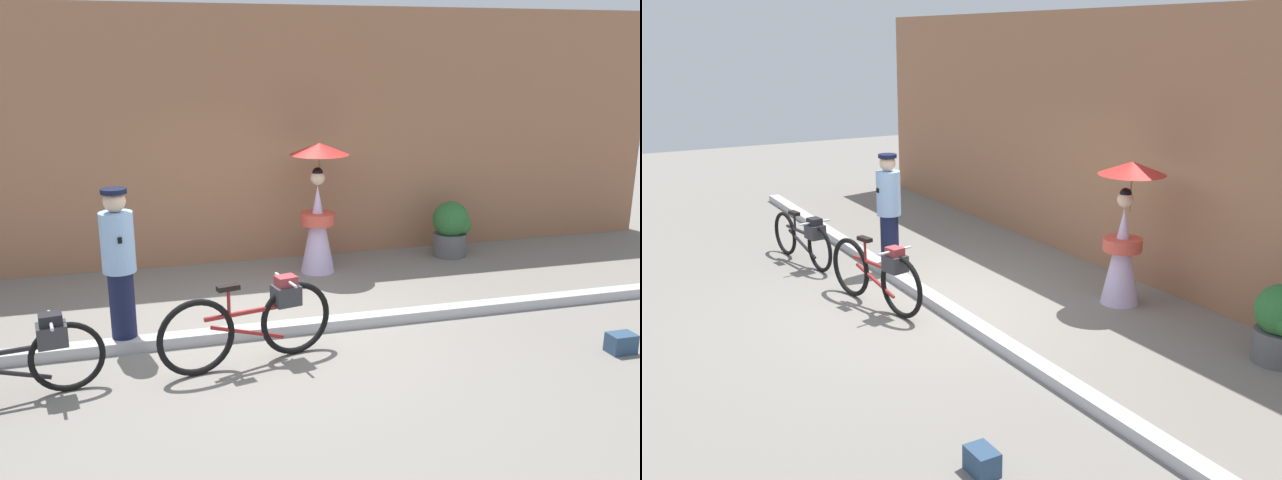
% 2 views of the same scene
% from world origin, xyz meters
% --- Properties ---
extents(ground_plane, '(30.00, 30.00, 0.00)m').
position_xyz_m(ground_plane, '(0.00, 0.00, 0.00)').
color(ground_plane, gray).
extents(building_wall, '(14.00, 0.40, 3.66)m').
position_xyz_m(building_wall, '(0.00, 3.07, 1.83)').
color(building_wall, '#9E6B4C').
rests_on(building_wall, ground_plane).
extents(sidewalk_curb, '(14.00, 0.20, 0.12)m').
position_xyz_m(sidewalk_curb, '(0.00, 0.00, 0.06)').
color(sidewalk_curb, '#B2B2B7').
rests_on(sidewalk_curb, ground_plane).
extents(bicycle_near_officer, '(1.76, 0.48, 0.77)m').
position_xyz_m(bicycle_near_officer, '(-2.47, -0.84, 0.41)').
color(bicycle_near_officer, black).
rests_on(bicycle_near_officer, ground_plane).
extents(bicycle_far_side, '(1.80, 0.56, 0.86)m').
position_xyz_m(bicycle_far_side, '(-0.28, -0.64, 0.45)').
color(bicycle_far_side, black).
rests_on(bicycle_far_side, ground_plane).
extents(person_officer, '(0.34, 0.38, 1.70)m').
position_xyz_m(person_officer, '(-1.53, 0.10, 0.91)').
color(person_officer, '#141938').
rests_on(person_officer, ground_plane).
extents(person_with_parasol, '(0.83, 0.83, 1.82)m').
position_xyz_m(person_with_parasol, '(1.13, 2.09, 0.93)').
color(person_with_parasol, silver).
rests_on(person_with_parasol, ground_plane).
extents(potted_plant_by_door, '(0.56, 0.55, 0.84)m').
position_xyz_m(potted_plant_by_door, '(3.28, 2.28, 0.44)').
color(potted_plant_by_door, '#59595B').
rests_on(potted_plant_by_door, ground_plane).
extents(backpack_on_pavement, '(0.28, 0.20, 0.21)m').
position_xyz_m(backpack_on_pavement, '(3.42, -1.43, 0.11)').
color(backpack_on_pavement, navy).
rests_on(backpack_on_pavement, ground_plane).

